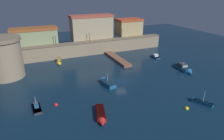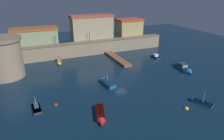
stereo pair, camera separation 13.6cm
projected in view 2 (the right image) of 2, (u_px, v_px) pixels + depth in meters
ground_plane at (121, 81)px, 44.74m from camera, size 126.55×126.55×0.00m
quay_wall at (90, 48)px, 62.92m from camera, size 50.79×2.78×4.28m
old_town_backdrop at (87, 29)px, 64.34m from camera, size 42.77×5.94×7.81m
fortress_tower at (4, 58)px, 45.39m from camera, size 8.69×8.69×9.47m
pier_dock at (117, 59)px, 58.63m from camera, size 2.32×14.09×0.70m
quay_lamp_0 at (55, 38)px, 57.50m from camera, size 0.32×0.32×3.03m
quay_lamp_1 at (89, 35)px, 61.33m from camera, size 0.32×0.32×2.93m
quay_lamp_2 at (122, 31)px, 65.43m from camera, size 0.32×0.32×3.32m
moored_boat_0 at (36, 106)px, 34.58m from camera, size 1.47×4.26×2.75m
moored_boat_1 at (59, 61)px, 55.96m from camera, size 2.05×5.11×1.83m
moored_boat_2 at (106, 82)px, 43.29m from camera, size 2.53×5.32×2.92m
moored_boat_3 at (154, 56)px, 60.76m from camera, size 1.66×4.13×1.65m
moored_boat_4 at (185, 69)px, 50.55m from camera, size 3.12×7.45×2.55m
moored_boat_5 at (101, 115)px, 31.81m from camera, size 2.74×5.74×1.26m
moored_boat_6 at (198, 101)px, 36.19m from camera, size 2.89×4.54×2.85m
mooring_buoy_0 at (186, 109)px, 34.41m from camera, size 0.75×0.75×0.75m
mooring_buoy_1 at (56, 105)px, 35.56m from camera, size 0.72×0.72×0.72m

